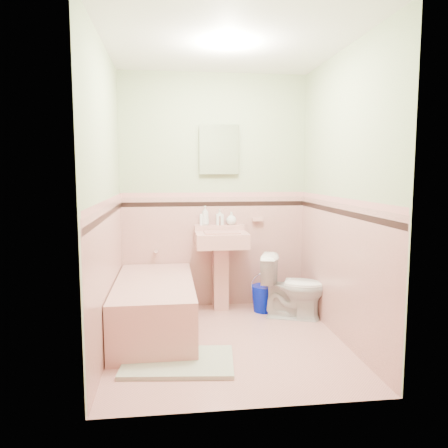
{
  "coord_description": "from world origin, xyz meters",
  "views": [
    {
      "loc": [
        -0.49,
        -3.65,
        1.46
      ],
      "look_at": [
        0.0,
        0.25,
        1.0
      ],
      "focal_mm": 35.45,
      "sensor_mm": 36.0,
      "label": 1
    }
  ],
  "objects": [
    {
      "name": "bathtub",
      "position": [
        -0.63,
        0.33,
        0.23
      ],
      "size": [
        0.7,
        1.5,
        0.45
      ],
      "primitive_type": "cube",
      "color": "tan",
      "rests_on": "floor"
    },
    {
      "name": "toilet",
      "position": [
        0.74,
        0.56,
        0.32
      ],
      "size": [
        0.71,
        0.55,
        0.64
      ],
      "primitive_type": "imported",
      "rotation": [
        0.0,
        0.0,
        1.22
      ],
      "color": "white",
      "rests_on": "floor"
    },
    {
      "name": "shoe",
      "position": [
        -0.55,
        -0.28,
        0.06
      ],
      "size": [
        0.14,
        0.09,
        0.05
      ],
      "primitive_type": "cube",
      "rotation": [
        0.0,
        0.0,
        -0.22
      ],
      "color": "#BF1E59",
      "rests_on": "bath_mat"
    },
    {
      "name": "soap_bottle_right",
      "position": [
        0.18,
        1.04,
        0.97
      ],
      "size": [
        0.14,
        0.14,
        0.14
      ],
      "primitive_type": "imported",
      "rotation": [
        0.0,
        0.0,
        -0.39
      ],
      "color": "#B2B2B2",
      "rests_on": "sink"
    },
    {
      "name": "tub_faucet",
      "position": [
        -0.63,
        1.05,
        0.63
      ],
      "size": [
        0.04,
        0.12,
        0.04
      ],
      "primitive_type": "cylinder",
      "rotation": [
        1.57,
        0.0,
        0.0
      ],
      "color": "silver",
      "rests_on": "wall_back"
    },
    {
      "name": "bucket",
      "position": [
        0.5,
        0.79,
        0.14
      ],
      "size": [
        0.34,
        0.34,
        0.28
      ],
      "primitive_type": null,
      "rotation": [
        0.0,
        0.0,
        0.29
      ],
      "color": "#0010AD",
      "rests_on": "floor"
    },
    {
      "name": "bath_mat",
      "position": [
        -0.44,
        -0.39,
        0.02
      ],
      "size": [
        0.89,
        0.64,
        0.03
      ],
      "primitive_type": "cube",
      "rotation": [
        0.0,
        0.0,
        -0.11
      ],
      "color": "#96A78B",
      "rests_on": "floor"
    },
    {
      "name": "accent_front",
      "position": [
        0.0,
        -1.08,
        1.12
      ],
      "size": [
        2.0,
        0.0,
        2.0
      ],
      "primitive_type": "plane",
      "rotation": [
        -1.57,
        0.0,
        0.0
      ],
      "color": "black",
      "rests_on": "ground"
    },
    {
      "name": "wall_right",
      "position": [
        1.0,
        0.0,
        1.25
      ],
      "size": [
        0.0,
        2.5,
        2.5
      ],
      "primitive_type": "plane",
      "rotation": [
        1.57,
        0.0,
        -1.57
      ],
      "color": "beige",
      "rests_on": "ground"
    },
    {
      "name": "sink_faucet",
      "position": [
        0.05,
        1.0,
        0.95
      ],
      "size": [
        0.02,
        0.02,
        0.1
      ],
      "primitive_type": "cylinder",
      "color": "silver",
      "rests_on": "sink"
    },
    {
      "name": "wainscot_front",
      "position": [
        0.0,
        -1.09,
        0.6
      ],
      "size": [
        2.0,
        0.0,
        2.0
      ],
      "primitive_type": "plane",
      "rotation": [
        -1.57,
        0.0,
        0.0
      ],
      "color": "#D69A90",
      "rests_on": "ground"
    },
    {
      "name": "medicine_cabinet",
      "position": [
        0.05,
        1.07,
        1.7
      ],
      "size": [
        0.35,
        0.04,
        0.44
      ],
      "primitive_type": "cube",
      "color": "white",
      "rests_on": "wall_back"
    },
    {
      "name": "wall_back",
      "position": [
        0.0,
        1.1,
        1.25
      ],
      "size": [
        2.5,
        0.0,
        2.5
      ],
      "primitive_type": "plane",
      "rotation": [
        1.57,
        0.0,
        0.0
      ],
      "color": "beige",
      "rests_on": "ground"
    },
    {
      "name": "soap_bottle_mid",
      "position": [
        0.05,
        1.04,
        0.98
      ],
      "size": [
        0.08,
        0.08,
        0.17
      ],
      "primitive_type": "imported",
      "rotation": [
        0.0,
        0.0,
        0.01
      ],
      "color": "#B2B2B2",
      "rests_on": "sink"
    },
    {
      "name": "ceiling",
      "position": [
        0.0,
        0.0,
        2.5
      ],
      "size": [
        2.2,
        2.2,
        0.0
      ],
      "primitive_type": "plane",
      "rotation": [
        3.14,
        0.0,
        0.0
      ],
      "color": "white",
      "rests_on": "ground"
    },
    {
      "name": "cap_back",
      "position": [
        0.0,
        1.08,
        1.22
      ],
      "size": [
        2.0,
        0.0,
        2.0
      ],
      "primitive_type": "plane",
      "rotation": [
        1.57,
        0.0,
        0.0
      ],
      "color": "tan",
      "rests_on": "ground"
    },
    {
      "name": "accent_back",
      "position": [
        0.0,
        1.08,
        1.12
      ],
      "size": [
        2.0,
        0.0,
        2.0
      ],
      "primitive_type": "plane",
      "rotation": [
        1.57,
        0.0,
        0.0
      ],
      "color": "black",
      "rests_on": "ground"
    },
    {
      "name": "cap_right",
      "position": [
        0.98,
        0.0,
        1.22
      ],
      "size": [
        0.0,
        2.2,
        2.2
      ],
      "primitive_type": "plane",
      "rotation": [
        1.57,
        0.0,
        -1.57
      ],
      "color": "tan",
      "rests_on": "ground"
    },
    {
      "name": "tube",
      "position": [
        -0.14,
        1.04,
        0.96
      ],
      "size": [
        0.04,
        0.04,
        0.12
      ],
      "primitive_type": "cylinder",
      "rotation": [
        0.0,
        0.0,
        0.23
      ],
      "color": "white",
      "rests_on": "sink"
    },
    {
      "name": "sink",
      "position": [
        0.05,
        0.86,
        0.42
      ],
      "size": [
        0.54,
        0.48,
        0.84
      ],
      "primitive_type": null,
      "color": "tan",
      "rests_on": "floor"
    },
    {
      "name": "wainscot_left",
      "position": [
        -0.99,
        0.0,
        0.6
      ],
      "size": [
        0.0,
        2.2,
        2.2
      ],
      "primitive_type": "plane",
      "rotation": [
        1.57,
        0.0,
        1.57
      ],
      "color": "#D69A90",
      "rests_on": "ground"
    },
    {
      "name": "wall_left",
      "position": [
        -1.0,
        0.0,
        1.25
      ],
      "size": [
        0.0,
        2.5,
        2.5
      ],
      "primitive_type": "plane",
      "rotation": [
        1.57,
        0.0,
        1.57
      ],
      "color": "beige",
      "rests_on": "ground"
    },
    {
      "name": "wainscot_back",
      "position": [
        0.0,
        1.09,
        0.6
      ],
      "size": [
        2.0,
        0.0,
        2.0
      ],
      "primitive_type": "plane",
      "rotation": [
        1.57,
        0.0,
        0.0
      ],
      "color": "#D69A90",
      "rests_on": "ground"
    },
    {
      "name": "floor",
      "position": [
        0.0,
        0.0,
        0.0
      ],
      "size": [
        2.2,
        2.2,
        0.0
      ],
      "primitive_type": "plane",
      "color": "#D4958A",
      "rests_on": "ground"
    },
    {
      "name": "cap_left",
      "position": [
        -0.98,
        0.0,
        1.22
      ],
      "size": [
        0.0,
        2.2,
        2.2
      ],
      "primitive_type": "plane",
      "rotation": [
        1.57,
        0.0,
        1.57
      ],
      "color": "tan",
      "rests_on": "ground"
    },
    {
      "name": "wall_front",
      "position": [
        0.0,
        -1.1,
        1.25
      ],
      "size": [
        2.5,
        0.0,
        2.5
      ],
      "primitive_type": "plane",
      "rotation": [
        -1.57,
        0.0,
        0.0
      ],
      "color": "beige",
      "rests_on": "ground"
    },
    {
      "name": "soap_bottle_left",
      "position": [
        -0.1,
        1.04,
        1.0
      ],
      "size": [
        0.1,
        0.1,
        0.21
      ],
      "primitive_type": "imported",
      "rotation": [
        0.0,
        0.0,
        -0.32
      ],
      "color": "#B2B2B2",
      "rests_on": "sink"
    },
    {
      "name": "accent_right",
      "position": [
        0.98,
        0.0,
        1.12
      ],
      "size": [
        0.0,
        2.2,
        2.2
      ],
      "primitive_type": "plane",
      "rotation": [
        1.57,
        0.0,
        -1.57
      ],
      "color": "black",
      "rests_on": "ground"
    },
    {
      "name": "soap_dish",
      "position": [
        0.47,
        1.06,
        0.95
      ],
      "size": [
        0.11,
        0.06,
        0.04
      ],
      "primitive_type": "cube",
      "color": "tan",
      "rests_on": "wall_back"
    },
    {
      "name": "cap_front",
      "position": [
        0.0,
        -1.08,
        1.22
      ],
      "size": [
        2.0,
        0.0,
        2.0
      ],
      "primitive_type": "plane",
      "rotation": [
        -1.57,
        0.0,
        0.0
      ],
      "color": "tan",
      "rests_on": "ground"
    },
    {
      "name": "accent_left",
      "position": [
        -0.98,
        0.0,
        1.12
      ],
      "size": [
        0.0,
        2.2,
        2.2
      ],
      "primitive_type": "plane",
      "rotation": [
        1.57,
        0.0,
        1.57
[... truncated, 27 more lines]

